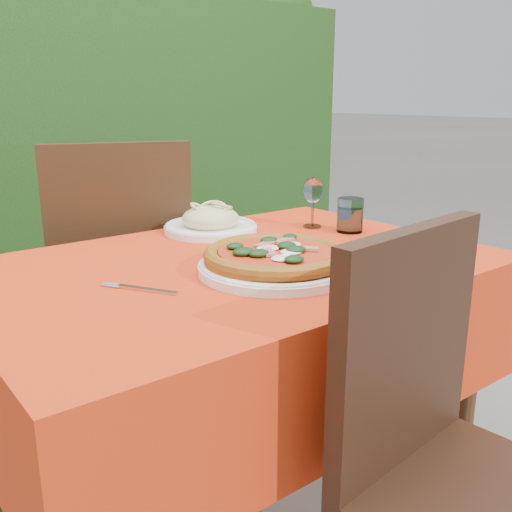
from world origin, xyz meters
TOP-DOWN VIEW (x-y plane):
  - hedge at (0.00, 1.55)m, footprint 3.20×0.55m
  - dining_table at (0.00, 0.00)m, footprint 1.26×0.86m
  - chair_near at (0.03, -0.61)m, footprint 0.46×0.46m
  - chair_far at (-0.03, 0.65)m, footprint 0.58×0.58m
  - pizza_plate at (0.01, -0.13)m, footprint 0.37×0.37m
  - pasta_plate at (0.12, 0.30)m, footprint 0.28×0.28m
  - water_glass at (0.45, 0.05)m, footprint 0.08×0.08m
  - wine_glass at (0.41, 0.16)m, footprint 0.06×0.06m
  - fork at (-0.28, -0.07)m, footprint 0.12×0.18m

SIDE VIEW (x-z plane):
  - chair_near at x=0.03m, z-range 0.07..0.99m
  - chair_far at x=-0.03m, z-range 0.07..1.08m
  - dining_table at x=0.00m, z-range 0.22..0.97m
  - fork at x=-0.28m, z-range 0.75..0.75m
  - pasta_plate at x=0.12m, z-range 0.74..0.82m
  - pizza_plate at x=0.01m, z-range 0.75..0.81m
  - water_glass at x=0.45m, z-range 0.74..0.85m
  - wine_glass at x=0.41m, z-range 0.78..0.94m
  - hedge at x=0.00m, z-range 0.03..1.81m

